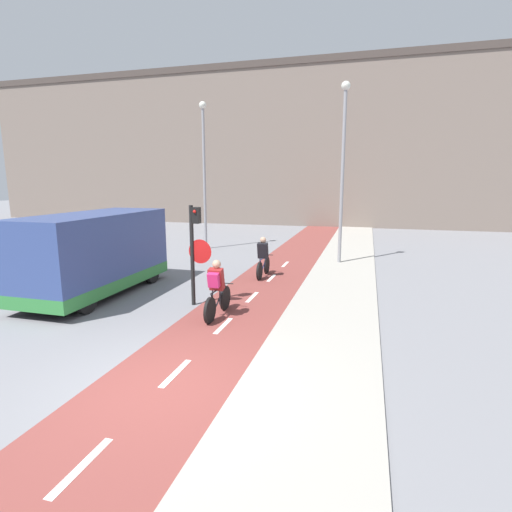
{
  "coord_description": "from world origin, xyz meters",
  "views": [
    {
      "loc": [
        3.21,
        -5.58,
        3.45
      ],
      "look_at": [
        0.0,
        5.93,
        1.2
      ],
      "focal_mm": 28.0,
      "sensor_mm": 36.0,
      "label": 1
    }
  ],
  "objects_px": {
    "traffic_light_pole": "(195,244)",
    "van": "(95,255)",
    "street_lamp_far": "(204,162)",
    "street_lamp_sidewalk": "(343,156)",
    "cyclist_near": "(217,290)",
    "cyclist_far": "(263,259)"
  },
  "relations": [
    {
      "from": "street_lamp_far",
      "to": "cyclist_far",
      "type": "xyz_separation_m",
      "value": [
        4.44,
        -5.26,
        -3.74
      ]
    },
    {
      "from": "street_lamp_far",
      "to": "street_lamp_sidewalk",
      "type": "distance_m",
      "value": 7.22
    },
    {
      "from": "traffic_light_pole",
      "to": "van",
      "type": "bearing_deg",
      "value": 176.45
    },
    {
      "from": "traffic_light_pole",
      "to": "van",
      "type": "xyz_separation_m",
      "value": [
        -3.4,
        0.21,
        -0.52
      ]
    },
    {
      "from": "traffic_light_pole",
      "to": "van",
      "type": "height_order",
      "value": "traffic_light_pole"
    },
    {
      "from": "traffic_light_pole",
      "to": "street_lamp_far",
      "type": "relative_size",
      "value": 0.39
    },
    {
      "from": "traffic_light_pole",
      "to": "street_lamp_sidewalk",
      "type": "bearing_deg",
      "value": 63.63
    },
    {
      "from": "cyclist_near",
      "to": "street_lamp_far",
      "type": "bearing_deg",
      "value": 114.16
    },
    {
      "from": "street_lamp_far",
      "to": "van",
      "type": "height_order",
      "value": "street_lamp_far"
    },
    {
      "from": "traffic_light_pole",
      "to": "cyclist_near",
      "type": "relative_size",
      "value": 1.59
    },
    {
      "from": "traffic_light_pole",
      "to": "cyclist_near",
      "type": "xyz_separation_m",
      "value": [
        0.93,
        -0.8,
        -1.04
      ]
    },
    {
      "from": "cyclist_near",
      "to": "van",
      "type": "xyz_separation_m",
      "value": [
        -4.34,
        1.01,
        0.51
      ]
    },
    {
      "from": "traffic_light_pole",
      "to": "van",
      "type": "distance_m",
      "value": 3.45
    },
    {
      "from": "traffic_light_pole",
      "to": "cyclist_far",
      "type": "distance_m",
      "value": 4.02
    },
    {
      "from": "street_lamp_sidewalk",
      "to": "van",
      "type": "height_order",
      "value": "street_lamp_sidewalk"
    },
    {
      "from": "street_lamp_far",
      "to": "street_lamp_sidewalk",
      "type": "xyz_separation_m",
      "value": [
        6.94,
        -2.02,
        0.02
      ]
    },
    {
      "from": "street_lamp_far",
      "to": "street_lamp_sidewalk",
      "type": "bearing_deg",
      "value": -16.23
    },
    {
      "from": "cyclist_far",
      "to": "street_lamp_sidewalk",
      "type": "bearing_deg",
      "value": 52.39
    },
    {
      "from": "street_lamp_far",
      "to": "street_lamp_sidewalk",
      "type": "relative_size",
      "value": 0.99
    },
    {
      "from": "cyclist_near",
      "to": "traffic_light_pole",
      "type": "bearing_deg",
      "value": 139.44
    },
    {
      "from": "van",
      "to": "cyclist_near",
      "type": "bearing_deg",
      "value": -13.12
    },
    {
      "from": "cyclist_near",
      "to": "street_lamp_sidewalk",
      "type": "bearing_deg",
      "value": 71.99
    }
  ]
}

